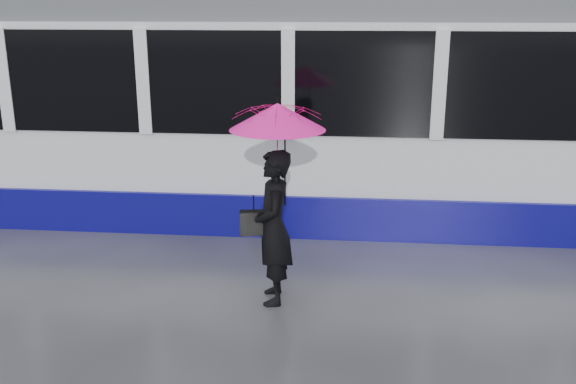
# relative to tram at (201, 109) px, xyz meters

# --- Properties ---
(ground) EXTENTS (90.00, 90.00, 0.00)m
(ground) POSITION_rel_tram_xyz_m (0.63, -2.50, -1.64)
(ground) COLOR #2F2F35
(ground) RESTS_ON ground
(rails) EXTENTS (34.00, 1.51, 0.02)m
(rails) POSITION_rel_tram_xyz_m (0.63, -0.00, -1.63)
(rails) COLOR #3F3D38
(rails) RESTS_ON ground
(tram) EXTENTS (26.00, 2.56, 3.35)m
(tram) POSITION_rel_tram_xyz_m (0.00, 0.00, 0.00)
(tram) COLOR white
(tram) RESTS_ON ground
(woman) EXTENTS (0.51, 0.69, 1.74)m
(woman) POSITION_rel_tram_xyz_m (1.53, -3.25, -0.77)
(woman) COLOR black
(woman) RESTS_ON ground
(umbrella) EXTENTS (1.17, 1.17, 1.18)m
(umbrella) POSITION_rel_tram_xyz_m (1.58, -3.25, 0.27)
(umbrella) COLOR #F81451
(umbrella) RESTS_ON ground
(handbag) EXTENTS (0.33, 0.18, 0.45)m
(handbag) POSITION_rel_tram_xyz_m (1.31, -3.23, -0.72)
(handbag) COLOR black
(handbag) RESTS_ON ground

